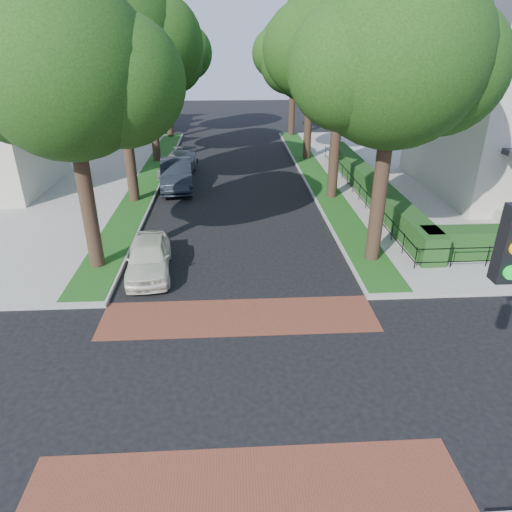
# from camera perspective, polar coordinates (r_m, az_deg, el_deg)

# --- Properties ---
(ground) EXTENTS (120.00, 120.00, 0.00)m
(ground) POSITION_cam_1_polar(r_m,az_deg,el_deg) (12.58, -1.76, -15.64)
(ground) COLOR black
(ground) RESTS_ON ground
(crosswalk_far) EXTENTS (9.00, 2.20, 0.01)m
(crosswalk_far) POSITION_cam_1_polar(r_m,az_deg,el_deg) (15.12, -2.12, -7.60)
(crosswalk_far) COLOR brown
(crosswalk_far) RESTS_ON ground
(crosswalk_near) EXTENTS (9.00, 2.20, 0.01)m
(crosswalk_near) POSITION_cam_1_polar(r_m,az_deg,el_deg) (10.39, -1.17, -27.36)
(crosswalk_near) COLOR brown
(crosswalk_near) RESTS_ON ground
(grass_strip_ne) EXTENTS (1.60, 29.80, 0.02)m
(grass_strip_ne) POSITION_cam_1_polar(r_m,az_deg,el_deg) (30.20, 7.59, 9.85)
(grass_strip_ne) COLOR #1E4C15
(grass_strip_ne) RESTS_ON sidewalk_ne
(grass_strip_nw) EXTENTS (1.60, 29.80, 0.02)m
(grass_strip_nw) POSITION_cam_1_polar(r_m,az_deg,el_deg) (30.14, -13.32, 9.35)
(grass_strip_nw) COLOR #1E4C15
(grass_strip_nw) RESTS_ON sidewalk_nw
(tree_right_near) EXTENTS (7.75, 6.67, 10.66)m
(tree_right_near) POSITION_cam_1_polar(r_m,az_deg,el_deg) (17.66, 17.15, 22.49)
(tree_right_near) COLOR black
(tree_right_near) RESTS_ON sidewalk_ne
(tree_right_mid) EXTENTS (8.25, 7.09, 11.22)m
(tree_right_mid) POSITION_cam_1_polar(r_m,az_deg,el_deg) (25.36, 10.90, 24.60)
(tree_right_mid) COLOR black
(tree_right_mid) RESTS_ON sidewalk_ne
(tree_right_far) EXTENTS (7.25, 6.23, 9.74)m
(tree_right_far) POSITION_cam_1_polar(r_m,az_deg,el_deg) (34.18, 7.01, 23.21)
(tree_right_far) COLOR black
(tree_right_far) RESTS_ON sidewalk_ne
(tree_right_back) EXTENTS (7.50, 6.45, 10.20)m
(tree_right_back) POSITION_cam_1_polar(r_m,az_deg,el_deg) (43.07, 4.86, 24.26)
(tree_right_back) COLOR black
(tree_right_back) RESTS_ON sidewalk_ne
(tree_left_near) EXTENTS (7.50, 6.45, 10.20)m
(tree_left_near) POSITION_cam_1_polar(r_m,az_deg,el_deg) (17.50, -22.14, 20.59)
(tree_left_near) COLOR black
(tree_left_near) RESTS_ON sidewalk_nw
(tree_left_mid) EXTENTS (8.00, 6.88, 11.48)m
(tree_left_mid) POSITION_cam_1_polar(r_m,az_deg,el_deg) (25.23, -16.82, 24.84)
(tree_left_mid) COLOR black
(tree_left_mid) RESTS_ON sidewalk_nw
(tree_left_far) EXTENTS (7.00, 6.02, 9.86)m
(tree_left_far) POSITION_cam_1_polar(r_m,az_deg,el_deg) (34.08, -13.18, 23.13)
(tree_left_far) COLOR black
(tree_left_far) RESTS_ON sidewalk_nw
(tree_left_back) EXTENTS (7.75, 6.66, 10.44)m
(tree_left_back) POSITION_cam_1_polar(r_m,az_deg,el_deg) (43.00, -11.24, 24.10)
(tree_left_back) COLOR black
(tree_left_back) RESTS_ON sidewalk_nw
(hedge_main_road) EXTENTS (1.00, 18.00, 1.20)m
(hedge_main_road) POSITION_cam_1_polar(r_m,az_deg,el_deg) (26.76, 14.13, 8.55)
(hedge_main_road) COLOR #1C4317
(hedge_main_road) RESTS_ON sidewalk_ne
(fence_main_road) EXTENTS (0.06, 18.00, 0.90)m
(fence_main_road) POSITION_cam_1_polar(r_m,az_deg,el_deg) (26.58, 12.43, 8.27)
(fence_main_road) COLOR black
(fence_main_road) RESTS_ON sidewalk_ne
(house_left_far) EXTENTS (10.00, 9.00, 10.14)m
(house_left_far) POSITION_cam_1_polar(r_m,az_deg,el_deg) (44.30, -24.99, 19.29)
(house_left_far) COLOR beige
(house_left_far) RESTS_ON sidewalk_nw
(parked_car_front) EXTENTS (2.02, 4.19, 1.38)m
(parked_car_front) POSITION_cam_1_polar(r_m,az_deg,el_deg) (17.96, -13.29, -0.11)
(parked_car_front) COLOR white
(parked_car_front) RESTS_ON ground
(parked_car_middle) EXTENTS (2.36, 5.36, 1.71)m
(parked_car_middle) POSITION_cam_1_polar(r_m,az_deg,el_deg) (28.21, -9.93, 10.03)
(parked_car_middle) COLOR black
(parked_car_middle) RESTS_ON ground
(parked_car_rear) EXTENTS (2.59, 5.04, 1.40)m
(parked_car_rear) POSITION_cam_1_polar(r_m,az_deg,el_deg) (31.23, -9.67, 11.27)
(parked_car_rear) COLOR gray
(parked_car_rear) RESTS_ON ground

